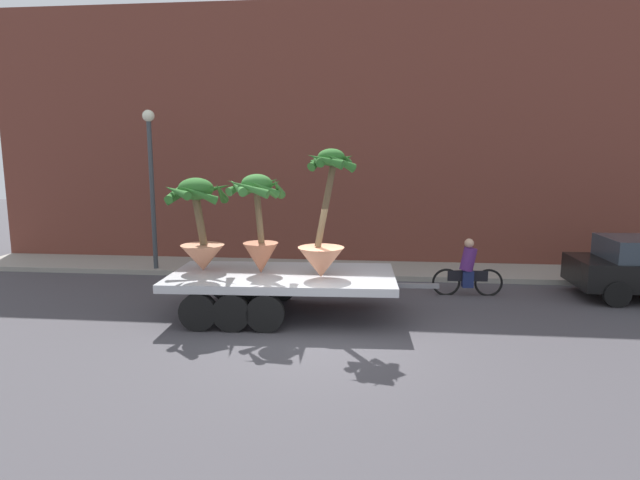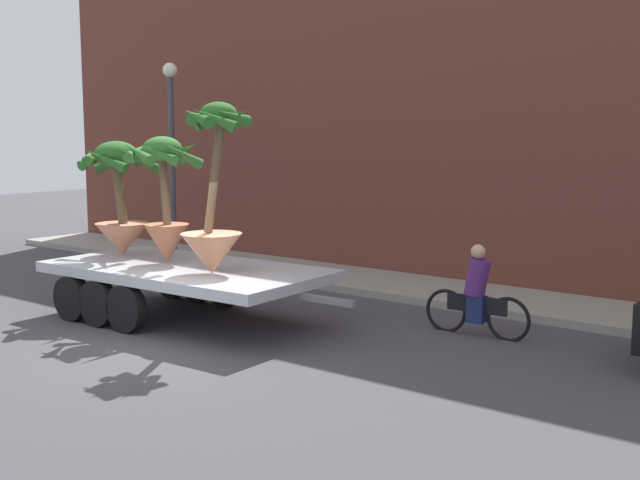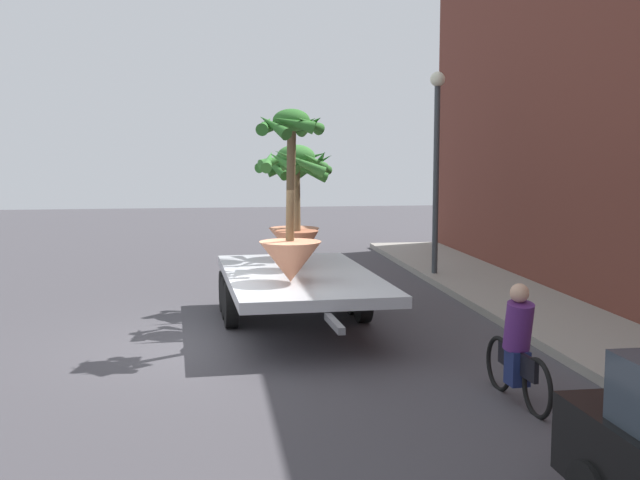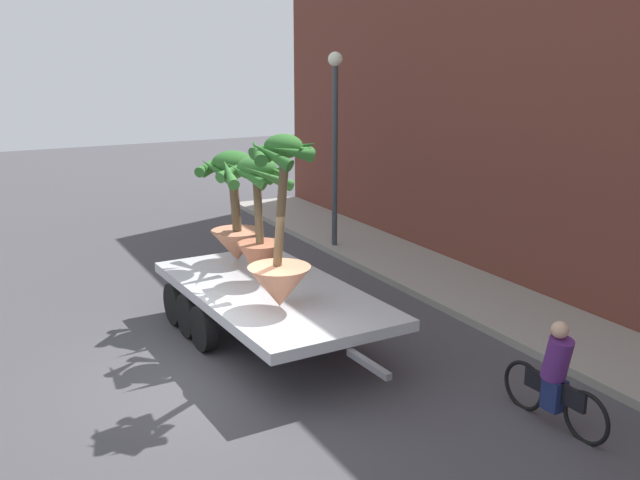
# 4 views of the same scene
# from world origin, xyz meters

# --- Properties ---
(ground_plane) EXTENTS (60.00, 60.00, 0.00)m
(ground_plane) POSITION_xyz_m (0.00, 0.00, 0.00)
(ground_plane) COLOR #423F44
(sidewalk) EXTENTS (24.00, 2.20, 0.15)m
(sidewalk) POSITION_xyz_m (0.00, 6.10, 0.07)
(sidewalk) COLOR gray
(sidewalk) RESTS_ON ground
(building_facade) EXTENTS (24.00, 1.20, 8.50)m
(building_facade) POSITION_xyz_m (0.00, 7.80, 4.25)
(building_facade) COLOR brown
(building_facade) RESTS_ON ground
(flatbed_trailer) EXTENTS (6.14, 2.79, 0.98)m
(flatbed_trailer) POSITION_xyz_m (-1.30, 1.42, 0.76)
(flatbed_trailer) COLOR #B7BABF
(flatbed_trailer) RESTS_ON ground
(potted_palm_rear) EXTENTS (1.65, 1.66, 2.16)m
(potted_palm_rear) POSITION_xyz_m (-3.03, 1.56, 2.05)
(potted_palm_rear) COLOR tan
(potted_palm_rear) RESTS_ON flatbed_trailer
(potted_palm_middle) EXTENTS (1.32, 1.35, 2.26)m
(potted_palm_middle) POSITION_xyz_m (-1.60, 1.44, 2.16)
(potted_palm_middle) COLOR #B26647
(potted_palm_middle) RESTS_ON flatbed_trailer
(potted_palm_front) EXTENTS (1.30, 1.15, 2.82)m
(potted_palm_front) POSITION_xyz_m (-0.09, 1.17, 2.05)
(potted_palm_front) COLOR tan
(potted_palm_front) RESTS_ON flatbed_trailer
(cyclist) EXTENTS (1.84, 0.36, 1.54)m
(cyclist) POSITION_xyz_m (3.45, 3.64, 0.67)
(cyclist) COLOR black
(cyclist) RESTS_ON ground
(street_lamp) EXTENTS (0.36, 0.36, 4.83)m
(street_lamp) POSITION_xyz_m (-5.77, 5.30, 3.23)
(street_lamp) COLOR #383D42
(street_lamp) RESTS_ON sidewalk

